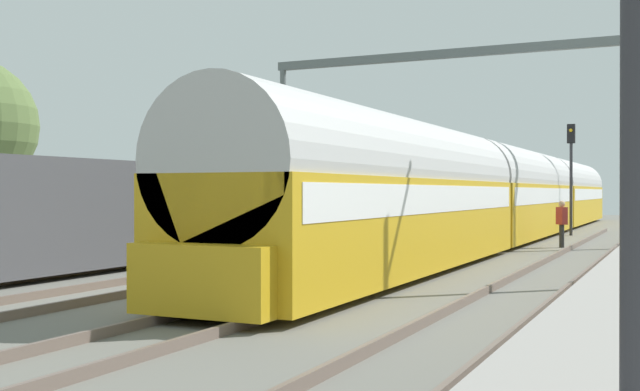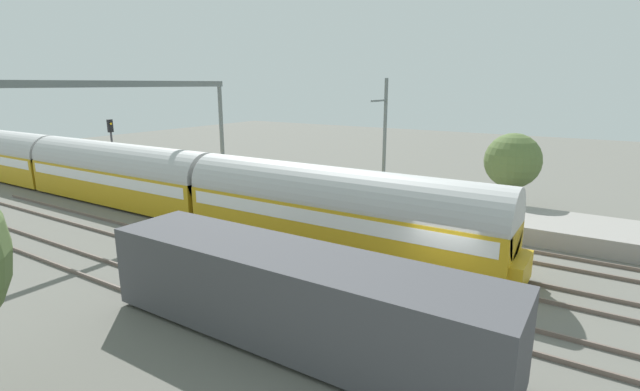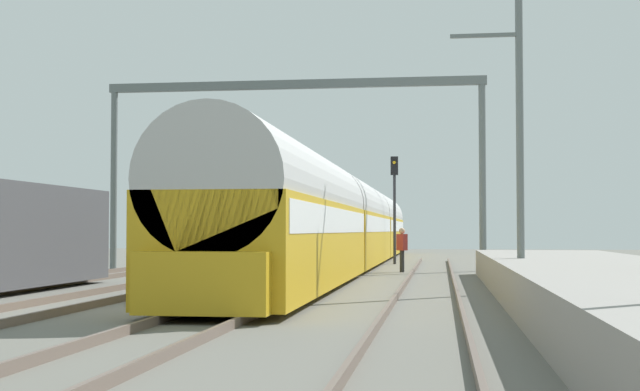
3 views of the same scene
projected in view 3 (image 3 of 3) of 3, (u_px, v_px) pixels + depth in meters
The scene contains 10 objects.
ground at pixel (144, 310), 18.16m from camera, with size 120.00×120.00×0.00m, color slate.
track_west at pixel (56, 305), 18.42m from camera, with size 1.52×60.00×0.16m.
track_east at pixel (235, 307), 17.90m from camera, with size 1.52×60.00×0.16m.
track_far_east at pixel (425, 309), 17.39m from camera, with size 1.52×60.00×0.16m.
platform at pixel (606, 286), 18.87m from camera, with size 4.40×28.00×0.90m.
passenger_train at pixel (348, 223), 39.73m from camera, with size 2.93×49.20×3.82m.
person_crossing at pixel (402, 246), 34.51m from camera, with size 0.45×0.46×1.73m.
railway_signal_far at pixel (394, 195), 42.94m from camera, with size 0.36×0.30×5.22m.
catenary_gantry at pixel (293, 128), 36.60m from camera, with size 15.83×0.28×7.86m.
catenary_pole_east_mid at pixel (518, 134), 23.24m from camera, with size 1.90×0.20×8.00m.
Camera 3 is at (6.04, -17.58, 1.63)m, focal length 49.71 mm.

